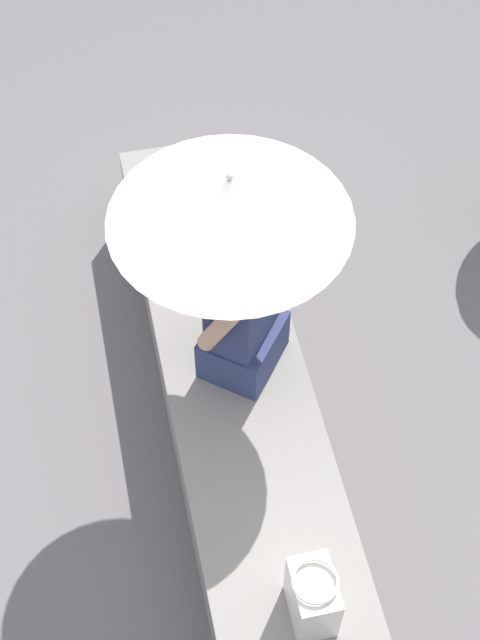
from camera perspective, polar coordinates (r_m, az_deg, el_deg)
ground_plane at (r=4.28m, az=-0.18°, el=-6.83°), size 14.00×14.00×0.00m
stone_bench at (r=4.08m, az=-0.18°, el=-5.30°), size 2.94×0.61×0.44m
person_seated at (r=3.63m, az=0.20°, el=0.96°), size 0.49×0.45×0.90m
parasol at (r=3.26m, az=-0.63°, el=7.46°), size 0.91×0.91×1.06m
handbag_black at (r=4.24m, az=-1.38°, el=6.74°), size 0.26×0.19×0.38m
tote_bag_canvas at (r=3.33m, az=4.52°, el=-16.79°), size 0.22×0.16×0.30m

